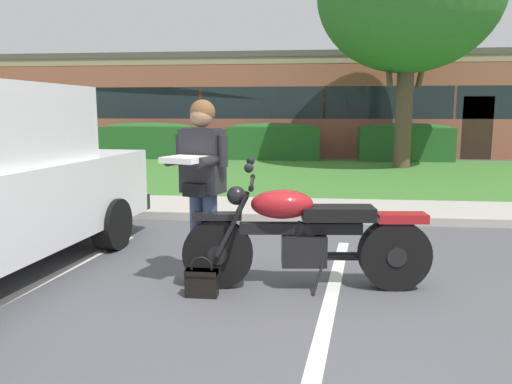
% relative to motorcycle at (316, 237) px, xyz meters
% --- Properties ---
extents(ground_plane, '(140.00, 140.00, 0.00)m').
position_rel_motorcycle_xyz_m(ground_plane, '(0.15, -0.76, -0.48)').
color(ground_plane, '#4C4C51').
extents(curb_strip, '(60.00, 0.20, 0.12)m').
position_rel_motorcycle_xyz_m(curb_strip, '(0.15, 2.78, -0.42)').
color(curb_strip, '#ADA89E').
rests_on(curb_strip, ground).
extents(concrete_walk, '(60.00, 1.50, 0.08)m').
position_rel_motorcycle_xyz_m(concrete_walk, '(0.15, 3.63, -0.44)').
color(concrete_walk, '#ADA89E').
rests_on(concrete_walk, ground).
extents(grass_lawn, '(60.00, 7.67, 0.06)m').
position_rel_motorcycle_xyz_m(grass_lawn, '(0.15, 8.22, -0.45)').
color(grass_lawn, '#3D752D').
rests_on(grass_lawn, ground).
extents(stall_stripe_0, '(0.64, 4.38, 0.01)m').
position_rel_motorcycle_xyz_m(stall_stripe_0, '(-2.62, -0.56, -0.48)').
color(stall_stripe_0, silver).
rests_on(stall_stripe_0, ground).
extents(stall_stripe_1, '(0.64, 4.38, 0.01)m').
position_rel_motorcycle_xyz_m(stall_stripe_1, '(0.10, -0.56, -0.48)').
color(stall_stripe_1, silver).
rests_on(stall_stripe_1, ground).
extents(motorcycle, '(2.24, 0.82, 1.18)m').
position_rel_motorcycle_xyz_m(motorcycle, '(0.00, 0.00, 0.00)').
color(motorcycle, black).
rests_on(motorcycle, ground).
extents(rider_person, '(0.55, 0.65, 1.70)m').
position_rel_motorcycle_xyz_m(rider_person, '(-1.05, 0.03, 0.53)').
color(rider_person, black).
rests_on(rider_person, ground).
extents(handbag, '(0.28, 0.13, 0.36)m').
position_rel_motorcycle_xyz_m(handbag, '(-0.98, -0.33, -0.34)').
color(handbag, black).
rests_on(handbag, ground).
extents(hedge_left, '(3.14, 0.90, 1.24)m').
position_rel_motorcycle_xyz_m(hedge_left, '(-5.47, 11.89, 0.17)').
color(hedge_left, '#235623').
rests_on(hedge_left, ground).
extents(hedge_center_left, '(2.98, 0.90, 1.24)m').
position_rel_motorcycle_xyz_m(hedge_center_left, '(-1.30, 11.89, 0.17)').
color(hedge_center_left, '#235623').
rests_on(hedge_center_left, ground).
extents(hedge_center_right, '(2.90, 0.90, 1.24)m').
position_rel_motorcycle_xyz_m(hedge_center_right, '(2.88, 11.89, 0.17)').
color(hedge_center_right, '#235623').
rests_on(hedge_center_right, ground).
extents(brick_building, '(25.68, 8.88, 3.65)m').
position_rel_motorcycle_xyz_m(brick_building, '(0.35, 17.54, 1.35)').
color(brick_building, '#93513D').
rests_on(brick_building, ground).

